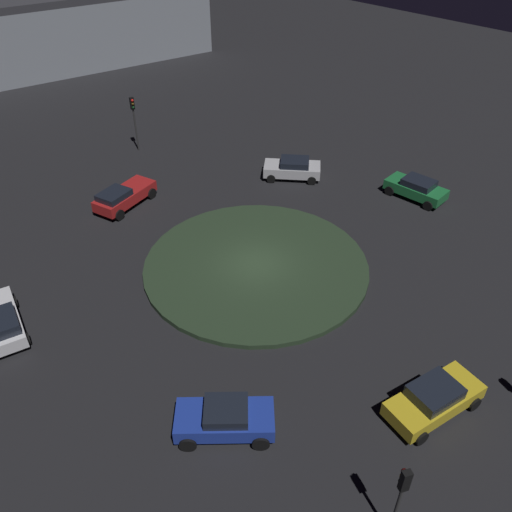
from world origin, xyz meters
TOP-DOWN VIEW (x-y plane):
  - ground_plane at (0.00, 0.00)m, footprint 119.65×119.65m
  - roundabout_island at (0.00, 0.00)m, footprint 12.59×12.59m
  - car_yellow at (12.07, -1.10)m, footprint 2.57×4.50m
  - car_green at (1.54, 13.17)m, footprint 4.14×2.24m
  - car_silver at (-6.08, 9.05)m, footprint 4.19×4.04m
  - car_white at (-4.36, -12.53)m, footprint 4.48×2.63m
  - car_red at (-10.73, -2.03)m, footprint 2.99×4.69m
  - car_blue at (7.07, -8.05)m, footprint 3.85×4.06m
  - traffic_light_west at (-17.42, 3.23)m, footprint 0.38×0.34m
  - traffic_light_southeast at (13.92, -6.51)m, footprint 0.39×0.36m
  - store_building at (-42.32, 7.32)m, footprint 14.60×36.95m

SIDE VIEW (x-z plane):
  - ground_plane at x=0.00m, z-range 0.00..0.00m
  - roundabout_island at x=0.00m, z-range 0.00..0.27m
  - car_white at x=-4.36m, z-range 0.01..1.48m
  - car_green at x=1.54m, z-range 0.04..1.46m
  - car_silver at x=-6.08m, z-range 0.03..1.47m
  - car_blue at x=7.07m, z-range 0.04..1.49m
  - car_yellow at x=12.07m, z-range 0.01..1.53m
  - car_red at x=-10.73m, z-range 0.05..1.51m
  - traffic_light_southeast at x=13.92m, z-range 0.81..4.57m
  - traffic_light_west at x=-17.42m, z-range 0.90..5.16m
  - store_building at x=-42.32m, z-range 0.00..7.46m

